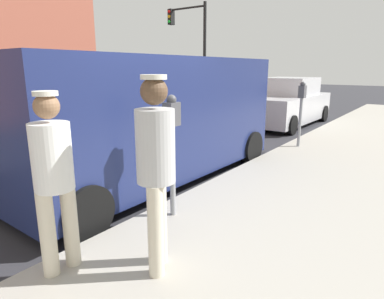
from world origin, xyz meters
TOP-DOWN VIEW (x-y plane):
  - ground_plane at (0.00, 0.00)m, footprint 80.00×80.00m
  - sidewalk_slab at (3.50, 0.00)m, footprint 5.00×32.00m
  - parking_meter_near at (1.35, -0.36)m, footprint 0.14×0.18m
  - parking_meter_far at (1.35, 4.37)m, footprint 0.14×0.18m
  - pedestrian_in_gray at (1.98, -1.34)m, footprint 0.34×0.34m
  - pedestrian_in_white at (1.27, -1.88)m, footprint 0.34×0.36m
  - parked_van at (-0.15, 0.82)m, footprint 2.21×5.24m
  - parked_sedan_ahead at (-0.39, 8.07)m, footprint 2.00×4.43m
  - traffic_light_corner at (-6.94, 11.33)m, footprint 2.48×0.42m

SIDE VIEW (x-z plane):
  - ground_plane at x=0.00m, z-range 0.00..0.00m
  - sidewalk_slab at x=3.50m, z-range 0.00..0.15m
  - parked_sedan_ahead at x=-0.39m, z-range -0.08..1.57m
  - pedestrian_in_white at x=1.27m, z-range 0.27..1.91m
  - parked_van at x=-0.15m, z-range 0.08..2.23m
  - pedestrian_in_gray at x=1.98m, z-range 0.29..2.06m
  - parking_meter_near at x=1.35m, z-range 0.42..1.94m
  - parking_meter_far at x=1.35m, z-range 0.42..1.94m
  - traffic_light_corner at x=-6.94m, z-range 0.92..6.12m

